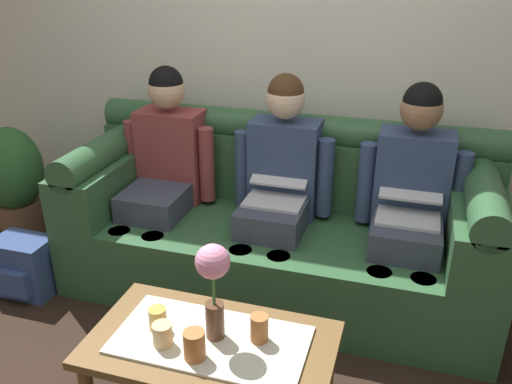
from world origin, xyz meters
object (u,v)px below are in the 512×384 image
Objects in this scene: person_middle at (280,180)px; coffee_table at (211,351)px; cup_far_left at (259,328)px; backpack_left at (25,267)px; cup_near_left at (194,345)px; cup_near_right at (163,335)px; couch at (279,227)px; person_right at (411,196)px; person_left at (164,166)px; cup_far_center at (158,319)px; flower_vase at (213,278)px; potted_plant at (13,178)px.

coffee_table is at bearing -90.00° from person_middle.
cup_far_left reaches higher than backpack_left.
backpack_left is at bearing -159.08° from person_middle.
person_middle is 1.18m from cup_near_left.
cup_far_left is (0.35, 0.14, 0.01)m from cup_near_right.
cup_near_right reaches higher than coffee_table.
person_right is (0.69, -0.00, 0.29)m from couch.
person_right is at bearing -0.03° from person_left.
person_right is 1.25× the size of coffee_table.
person_right is 1.14m from cup_far_left.
cup_far_center is at bearing -66.09° from person_left.
couch is at bearing 90.00° from person_middle.
flower_vase reaches higher than cup_near_right.
couch is at bearing 21.07° from backpack_left.
cup_far_left is at bearing -17.49° from backpack_left.
cup_far_center is (-0.92, -1.05, -0.21)m from person_right.
cup_far_center is at bearing -179.63° from coffee_table.
cup_far_left is 2.26m from potted_plant.
potted_plant is (-1.82, 0.03, -0.23)m from person_middle.
person_middle is at bearing 100.46° from cup_far_left.
cup_far_left reaches higher than cup_far_center.
person_right is at bearing 52.98° from cup_near_right.
person_middle is 1.09m from coffee_table.
person_right reaches higher than coffee_table.
person_right is at bearing 56.61° from coffee_table.
person_middle reaches higher than potted_plant.
cup_far_left is at bearing 15.36° from coffee_table.
cup_far_center is (-0.23, -1.05, -0.21)m from person_middle.
cup_near_left is (0.67, -1.17, -0.20)m from person_left.
cup_near_left is 0.24m from cup_far_center.
person_right is 1.38m from cup_near_left.
cup_far_left is at bearing 9.90° from flower_vase.
cup_far_center is at bearing -174.70° from flower_vase.
cup_far_left is 0.33× the size of backpack_left.
potted_plant is (-1.82, 1.08, 0.08)m from coffee_table.
couch is at bearing 179.66° from person_right.
cup_far_left is (0.17, 0.03, -0.22)m from flower_vase.
person_middle is (0.00, -0.00, 0.29)m from couch.
cup_far_left is (0.88, -1.00, -0.20)m from person_left.
person_left is 1.57× the size of potted_plant.
flower_vase reaches higher than backpack_left.
coffee_table is 0.21m from cup_near_right.
person_middle is at bearing 90.00° from coffee_table.
cup_near_right is at bearing -158.76° from cup_far_left.
person_left reaches higher than couch.
person_right reaches higher than cup_near_right.
person_left is 0.69m from person_middle.
couch reaches higher than cup_near_left.
person_middle is at bearing 179.99° from person_right.
cup_near_right is at bearing 167.75° from cup_near_left.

